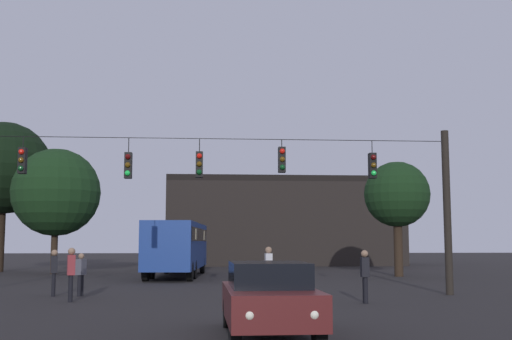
# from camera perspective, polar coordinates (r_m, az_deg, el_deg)

# --- Properties ---
(ground_plane) EXTENTS (168.00, 168.00, 0.00)m
(ground_plane) POSITION_cam_1_polar(r_m,az_deg,el_deg) (31.61, -4.68, -9.94)
(ground_plane) COLOR black
(ground_plane) RESTS_ON ground
(overhead_signal_span) EXTENTS (18.62, 0.44, 6.17)m
(overhead_signal_span) POSITION_cam_1_polar(r_m,az_deg,el_deg) (23.53, -4.77, -2.11)
(overhead_signal_span) COLOR black
(overhead_signal_span) RESTS_ON ground
(city_bus) EXTENTS (3.21, 11.14, 3.00)m
(city_bus) POSITION_cam_1_polar(r_m,az_deg,el_deg) (36.68, -6.99, -6.51)
(city_bus) COLOR navy
(city_bus) RESTS_ON ground
(car_near_right) EXTENTS (1.87, 4.36, 1.52)m
(car_near_right) POSITION_cam_1_polar(r_m,az_deg,el_deg) (13.69, 1.15, -11.24)
(car_near_right) COLOR #511919
(car_near_right) RESTS_ON ground
(car_far_left) EXTENTS (2.14, 4.44, 1.52)m
(car_far_left) POSITION_cam_1_polar(r_m,az_deg,el_deg) (45.97, -8.13, -7.81)
(car_far_left) COLOR #99999E
(car_far_left) RESTS_ON ground
(pedestrian_crossing_left) EXTENTS (0.26, 0.37, 1.78)m
(pedestrian_crossing_left) POSITION_cam_1_polar(r_m,az_deg,el_deg) (23.16, 1.13, -8.73)
(pedestrian_crossing_left) COLOR black
(pedestrian_crossing_left) RESTS_ON ground
(pedestrian_crossing_center) EXTENTS (0.32, 0.41, 1.67)m
(pedestrian_crossing_center) POSITION_cam_1_polar(r_m,az_deg,el_deg) (24.52, -17.55, -8.48)
(pedestrian_crossing_center) COLOR black
(pedestrian_crossing_center) RESTS_ON ground
(pedestrian_crossing_right) EXTENTS (0.35, 0.42, 1.54)m
(pedestrian_crossing_right) POSITION_cam_1_polar(r_m,az_deg,el_deg) (24.25, -15.34, -8.77)
(pedestrian_crossing_right) COLOR black
(pedestrian_crossing_right) RESTS_ON ground
(pedestrian_near_bus) EXTENTS (0.26, 0.37, 1.68)m
(pedestrian_near_bus) POSITION_cam_1_polar(r_m,az_deg,el_deg) (21.01, 9.68, -9.05)
(pedestrian_near_bus) COLOR black
(pedestrian_near_bus) RESTS_ON ground
(pedestrian_trailing) EXTENTS (0.33, 0.41, 1.76)m
(pedestrian_trailing) POSITION_cam_1_polar(r_m,az_deg,el_deg) (22.04, -16.15, -8.64)
(pedestrian_trailing) COLOR black
(pedestrian_trailing) RESTS_ON ground
(corner_building) EXTENTS (19.74, 8.53, 7.39)m
(corner_building) POSITION_cam_1_polar(r_m,az_deg,el_deg) (56.06, 2.38, -4.64)
(corner_building) COLOR black
(corner_building) RESTS_ON ground
(tree_left_silhouette) EXTENTS (3.76, 3.76, 6.57)m
(tree_left_silhouette) POSITION_cam_1_polar(r_m,az_deg,el_deg) (37.73, 12.45, -2.19)
(tree_left_silhouette) COLOR #2D2116
(tree_left_silhouette) RESTS_ON ground
(tree_behind_building) EXTENTS (5.41, 5.41, 7.72)m
(tree_behind_building) POSITION_cam_1_polar(r_m,az_deg,el_deg) (41.48, -17.37, -1.91)
(tree_behind_building) COLOR #2D2116
(tree_behind_building) RESTS_ON ground
(tree_right_far) EXTENTS (6.15, 6.15, 9.96)m
(tree_right_far) POSITION_cam_1_polar(r_m,az_deg,el_deg) (45.94, -21.51, 0.16)
(tree_right_far) COLOR black
(tree_right_far) RESTS_ON ground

